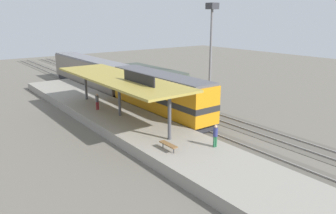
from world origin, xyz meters
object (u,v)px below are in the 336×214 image
platform_bench (168,145)px  passenger_carriage_single (89,72)px  freight_car (152,81)px  person_walking (215,135)px  person_waiting (97,101)px  light_mast (211,33)px  locomotive (160,94)px

platform_bench → passenger_carriage_single: size_ratio=0.08×
freight_car → person_walking: (-7.44, -19.17, -0.12)m
platform_bench → person_waiting: person_waiting is taller
freight_car → person_walking: size_ratio=7.02×
light_mast → platform_bench: bearing=-143.7°
passenger_carriage_single → person_waiting: bearing=-110.7°
platform_bench → person_waiting: 12.92m
passenger_carriage_single → person_walking: bearing=-95.6°
passenger_carriage_single → person_waiting: 15.50m
freight_car → person_walking: freight_car is taller
locomotive → person_walking: (-2.84, -10.96, -0.56)m
person_waiting → person_walking: bearing=-79.6°
person_walking → light_mast: bearing=47.7°
locomotive → light_mast: light_mast is taller
freight_car → person_waiting: bearing=-155.0°
locomotive → passenger_carriage_single: (0.00, 18.00, -0.10)m
passenger_carriage_single → person_waiting: size_ratio=11.70×
freight_car → light_mast: 10.36m
light_mast → passenger_carriage_single: bearing=114.3°
platform_bench → locomotive: bearing=57.4°
platform_bench → person_walking: person_walking is taller
locomotive → passenger_carriage_single: 18.00m
person_walking → freight_car: bearing=68.8°
platform_bench → passenger_carriage_single: passenger_carriage_single is taller
passenger_carriage_single → freight_car: bearing=-64.8°
platform_bench → person_waiting: (0.52, 12.90, 0.51)m
person_walking → locomotive: bearing=75.5°
passenger_carriage_single → light_mast: size_ratio=1.71×
person_waiting → freight_car: bearing=25.0°
locomotive → passenger_carriage_single: bearing=90.0°
freight_car → person_waiting: freight_car is taller
freight_car → light_mast: bearing=-66.8°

